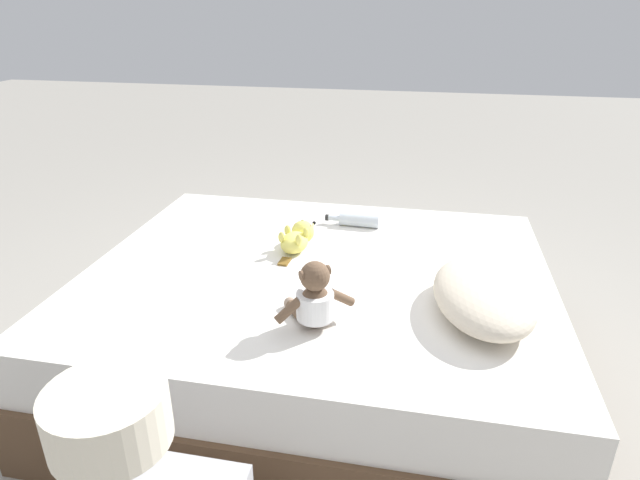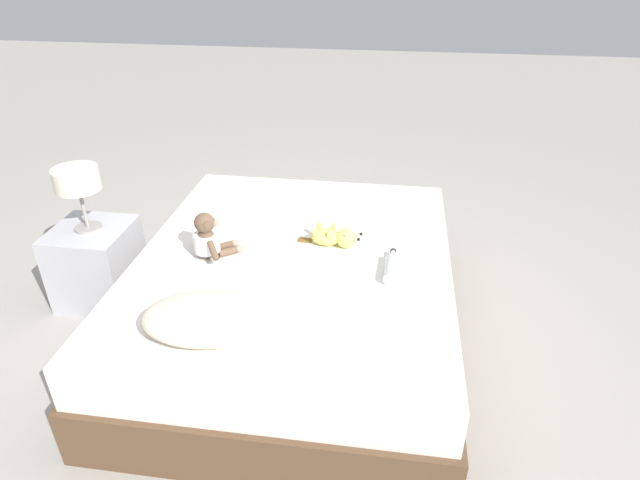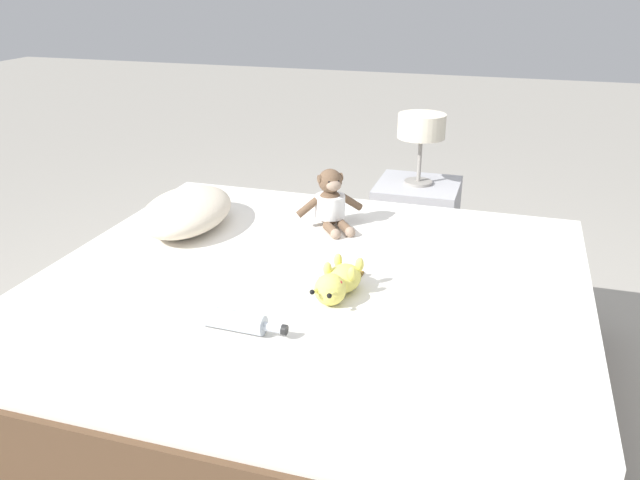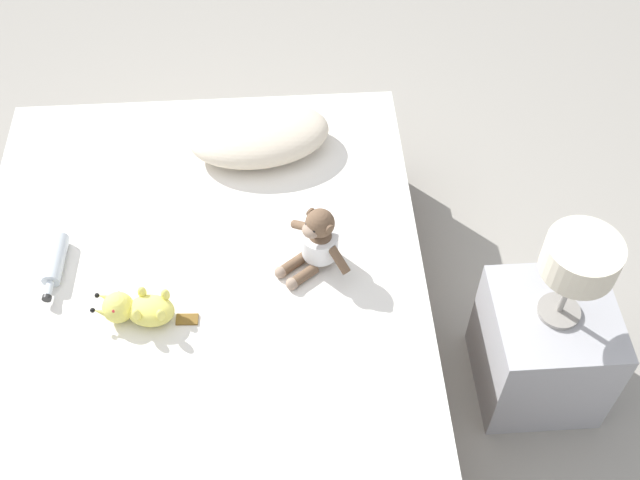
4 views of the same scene
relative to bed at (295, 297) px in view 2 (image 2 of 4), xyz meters
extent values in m
plane|color=#9E998E|center=(0.00, 0.00, -0.24)|extent=(16.00, 16.00, 0.00)
cube|color=brown|center=(0.00, 0.00, -0.10)|extent=(1.55, 1.86, 0.28)
cube|color=white|center=(0.00, 0.00, 0.14)|extent=(1.50, 1.81, 0.21)
ellipsoid|color=beige|center=(0.22, 0.61, 0.32)|extent=(0.56, 0.39, 0.14)
ellipsoid|color=brown|center=(0.41, 0.07, 0.32)|extent=(0.15, 0.15, 0.15)
cylinder|color=white|center=(0.41, 0.07, 0.33)|extent=(0.17, 0.17, 0.09)
sphere|color=brown|center=(0.41, 0.07, 0.44)|extent=(0.10, 0.10, 0.10)
ellipsoid|color=gray|center=(0.37, 0.05, 0.43)|extent=(0.07, 0.08, 0.04)
sphere|color=black|center=(0.39, 0.04, 0.44)|extent=(0.01, 0.01, 0.01)
sphere|color=black|center=(0.37, 0.07, 0.44)|extent=(0.01, 0.01, 0.01)
cylinder|color=brown|center=(0.43, 0.04, 0.45)|extent=(0.03, 0.03, 0.03)
cylinder|color=brown|center=(0.38, 0.11, 0.45)|extent=(0.03, 0.03, 0.03)
cylinder|color=brown|center=(0.46, 0.00, 0.33)|extent=(0.08, 0.09, 0.08)
cylinder|color=brown|center=(0.35, 0.15, 0.33)|extent=(0.08, 0.09, 0.08)
cylinder|color=brown|center=(0.35, -0.01, 0.27)|extent=(0.10, 0.09, 0.04)
cylinder|color=brown|center=(0.31, 0.04, 0.27)|extent=(0.10, 0.09, 0.04)
sphere|color=gray|center=(0.31, -0.04, 0.27)|extent=(0.04, 0.04, 0.04)
sphere|color=gray|center=(0.27, 0.01, 0.27)|extent=(0.04, 0.04, 0.04)
ellipsoid|color=#EAE066|center=(-0.14, -0.13, 0.29)|extent=(0.16, 0.13, 0.08)
sphere|color=#EAE066|center=(-0.24, -0.11, 0.30)|extent=(0.10, 0.10, 0.10)
cone|color=#EAE066|center=(-0.29, -0.14, 0.31)|extent=(0.07, 0.04, 0.05)
sphere|color=black|center=(-0.31, -0.13, 0.32)|extent=(0.02, 0.02, 0.02)
cone|color=#EAE066|center=(-0.28, -0.08, 0.31)|extent=(0.07, 0.04, 0.05)
sphere|color=black|center=(-0.31, -0.08, 0.32)|extent=(0.02, 0.02, 0.02)
sphere|color=red|center=(-0.24, -0.14, 0.33)|extent=(0.02, 0.02, 0.02)
sphere|color=red|center=(-0.24, -0.09, 0.33)|extent=(0.02, 0.02, 0.02)
ellipsoid|color=#EAE066|center=(-0.17, -0.17, 0.33)|extent=(0.03, 0.03, 0.05)
ellipsoid|color=#EAE066|center=(-0.16, -0.08, 0.33)|extent=(0.03, 0.03, 0.05)
ellipsoid|color=#EAE066|center=(-0.10, -0.17, 0.33)|extent=(0.03, 0.03, 0.05)
ellipsoid|color=#EAE066|center=(-0.09, -0.10, 0.33)|extent=(0.03, 0.03, 0.05)
cube|color=brown|center=(-0.03, -0.14, 0.25)|extent=(0.07, 0.04, 0.01)
cylinder|color=silver|center=(-0.47, 0.10, 0.28)|extent=(0.07, 0.19, 0.06)
cylinder|color=silver|center=(-0.47, -0.02, 0.28)|extent=(0.03, 0.06, 0.02)
cylinder|color=black|center=(-0.48, -0.05, 0.28)|extent=(0.03, 0.02, 0.03)
cube|color=#B2B2B7|center=(1.17, -0.17, -0.01)|extent=(0.41, 0.41, 0.46)
cylinder|color=gray|center=(1.17, -0.17, 0.22)|extent=(0.14, 0.14, 0.02)
cylinder|color=gray|center=(1.17, -0.17, 0.34)|extent=(0.02, 0.02, 0.22)
cylinder|color=beige|center=(1.17, -0.17, 0.51)|extent=(0.23, 0.23, 0.12)
camera|label=1|loc=(1.86, 0.38, 1.23)|focal=30.13mm
camera|label=2|loc=(-0.44, 2.18, 1.61)|focal=30.06mm
camera|label=3|loc=(-1.93, -0.60, 1.21)|focal=36.12mm
camera|label=4|loc=(0.30, -1.53, 2.37)|focal=44.36mm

